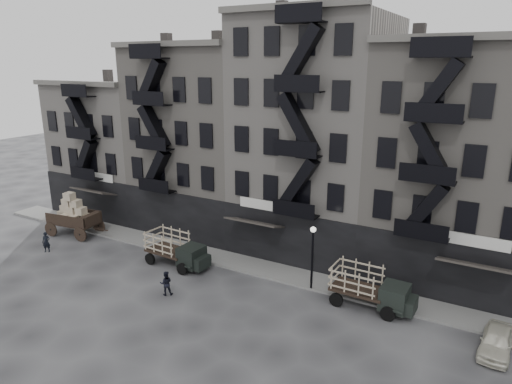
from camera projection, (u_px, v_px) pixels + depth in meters
The scene contains 14 objects.
ground at pixel (250, 296), 28.20m from camera, with size 140.00×140.00×0.00m, color #38383A.
sidewalk at pixel (277, 272), 31.31m from camera, with size 55.00×2.50×0.15m, color slate.
building_west at pixel (123, 147), 44.25m from camera, with size 10.00×11.35×13.20m.
building_midwest at pixel (207, 140), 39.09m from camera, with size 10.00×11.35×16.20m.
building_center at pixel (316, 137), 34.06m from camera, with size 10.00×11.35×18.20m.
building_mideast at pixel (458, 165), 29.59m from camera, with size 10.00×11.35×16.20m.
lamp_post at pixel (312, 249), 28.18m from camera, with size 0.36×0.36×4.28m.
horse at pixel (78, 222), 38.94m from camera, with size 0.85×1.87×1.58m, color beige.
wagon at pixel (72, 211), 37.77m from camera, with size 4.55×2.84×3.63m.
stake_truck_west at pixel (176, 247), 32.10m from camera, with size 4.93×2.24×2.43m.
stake_truck_east at pixel (370, 286), 26.58m from camera, with size 4.92×2.14×2.44m.
car_east at pixel (497, 341), 22.62m from camera, with size 1.43×3.56×1.21m, color beige.
pedestrian_west at pixel (46, 242), 34.55m from camera, with size 0.58×0.38×1.58m, color black.
pedestrian_mid at pixel (166, 283), 28.16m from camera, with size 0.76×0.59×1.57m, color black.
Camera 1 is at (12.86, -21.82, 13.98)m, focal length 32.00 mm.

